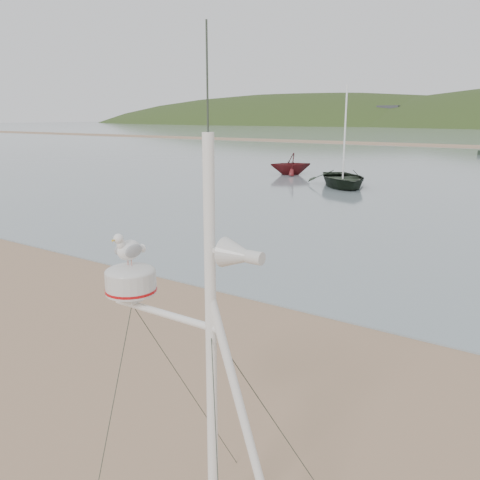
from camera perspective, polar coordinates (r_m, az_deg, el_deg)
The scene contains 4 objects.
ground at distance 9.67m, azimuth -16.97°, elevation -12.21°, with size 560.00×560.00×0.00m, color #906E53.
mast_rig at distance 5.15m, azimuth -4.02°, elevation -21.40°, with size 2.16×2.31×4.88m.
boat_dark at distance 30.51m, azimuth 11.64°, elevation 10.43°, with size 3.51×1.02×4.91m, color black.
boat_red at distance 36.61m, azimuth 5.73°, elevation 9.59°, with size 2.53×1.54×2.93m, color #5A1417.
Camera 1 is at (7.00, -5.22, 4.14)m, focal length 38.00 mm.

